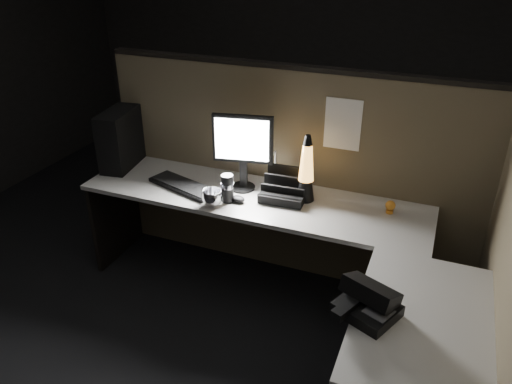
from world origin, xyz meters
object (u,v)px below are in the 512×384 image
at_px(keyboard, 183,186).
at_px(desk_phone, 367,302).
at_px(monitor, 243,145).
at_px(lava_lamp, 306,174).
at_px(pc_tower, 120,139).

xyz_separation_m(keyboard, desk_phone, (1.39, -0.79, 0.05)).
height_order(monitor, lava_lamp, monitor).
relative_size(monitor, keyboard, 1.00).
distance_m(pc_tower, monitor, 0.97).
distance_m(pc_tower, keyboard, 0.64).
height_order(pc_tower, keyboard, pc_tower).
relative_size(keyboard, desk_phone, 1.60).
height_order(lava_lamp, desk_phone, lava_lamp).
distance_m(pc_tower, lava_lamp, 1.40).
relative_size(monitor, desk_phone, 1.60).
bearing_deg(monitor, lava_lamp, -12.57).
relative_size(monitor, lava_lamp, 1.15).
xyz_separation_m(pc_tower, desk_phone, (1.98, -0.94, -0.15)).
bearing_deg(lava_lamp, keyboard, -170.01).
height_order(pc_tower, monitor, monitor).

